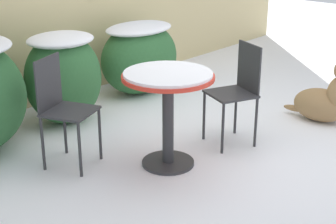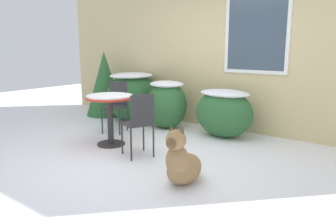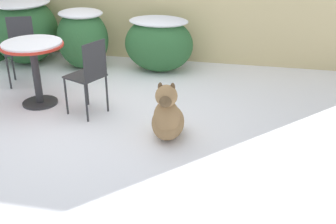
{
  "view_description": "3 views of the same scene",
  "coord_description": "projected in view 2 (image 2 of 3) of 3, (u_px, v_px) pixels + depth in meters",
  "views": [
    {
      "loc": [
        -3.64,
        -2.29,
        1.88
      ],
      "look_at": [
        -0.8,
        0.2,
        0.45
      ],
      "focal_mm": 55.0,
      "sensor_mm": 36.0,
      "label": 1
    },
    {
      "loc": [
        2.85,
        -3.15,
        1.5
      ],
      "look_at": [
        0.0,
        0.6,
        0.55
      ],
      "focal_mm": 35.0,
      "sensor_mm": 36.0,
      "label": 2
    },
    {
      "loc": [
        1.7,
        -4.12,
        2.14
      ],
      "look_at": [
        0.91,
        -0.3,
        0.28
      ],
      "focal_mm": 45.0,
      "sensor_mm": 36.0,
      "label": 3
    }
  ],
  "objects": [
    {
      "name": "ground_plane",
      "position": [
        141.0,
        159.0,
        4.45
      ],
      "size": [
        16.0,
        16.0,
        0.0
      ],
      "primitive_type": "plane",
      "color": "white"
    },
    {
      "name": "house_wall",
      "position": [
        223.0,
        49.0,
        5.86
      ],
      "size": [
        8.0,
        0.1,
        2.88
      ],
      "color": "#D1BC84",
      "rests_on": "ground_plane"
    },
    {
      "name": "shrub_left",
      "position": [
        132.0,
        95.0,
        6.64
      ],
      "size": [
        0.95,
        1.08,
        0.98
      ],
      "color": "#2D6033",
      "rests_on": "ground_plane"
    },
    {
      "name": "shrub_middle",
      "position": [
        167.0,
        103.0,
        6.03
      ],
      "size": [
        0.77,
        0.67,
        0.88
      ],
      "color": "#2D6033",
      "rests_on": "ground_plane"
    },
    {
      "name": "shrub_right",
      "position": [
        224.0,
        112.0,
        5.43
      ],
      "size": [
        1.0,
        0.68,
        0.8
      ],
      "color": "#2D6033",
      "rests_on": "ground_plane"
    },
    {
      "name": "evergreen_bush",
      "position": [
        105.0,
        83.0,
        7.17
      ],
      "size": [
        0.83,
        0.83,
        1.39
      ],
      "color": "#2D6033",
      "rests_on": "ground_plane"
    },
    {
      "name": "patio_table",
      "position": [
        110.0,
        107.0,
        4.96
      ],
      "size": [
        0.72,
        0.72,
        0.78
      ],
      "color": "#2D2D30",
      "rests_on": "ground_plane"
    },
    {
      "name": "patio_chair_near_table",
      "position": [
        116.0,
        104.0,
        5.8
      ],
      "size": [
        0.47,
        0.47,
        0.88
      ],
      "rotation": [
        0.0,
        0.0,
        0.36
      ],
      "color": "#2D2D30",
      "rests_on": "ground_plane"
    },
    {
      "name": "patio_chair_far_side",
      "position": [
        139.0,
        122.0,
        4.42
      ],
      "size": [
        0.48,
        0.48,
        0.88
      ],
      "rotation": [
        0.0,
        0.0,
        4.29
      ],
      "color": "#2D2D30",
      "rests_on": "ground_plane"
    },
    {
      "name": "dog",
      "position": [
        182.0,
        163.0,
        3.58
      ],
      "size": [
        0.4,
        0.76,
        0.67
      ],
      "rotation": [
        0.0,
        0.0,
        0.12
      ],
      "color": "#937047",
      "rests_on": "ground_plane"
    }
  ]
}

